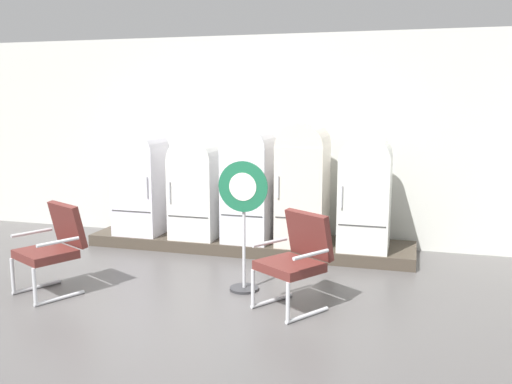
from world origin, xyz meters
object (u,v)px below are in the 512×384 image
object	(u,v)px
refrigerator_1	(196,184)
refrigerator_0	(141,178)
sign_stand	(243,223)
refrigerator_3	(303,180)
armchair_left	(54,244)
armchair_right	(297,256)
refrigerator_2	(249,179)
refrigerator_4	(365,189)

from	to	relation	value
refrigerator_1	refrigerator_0	bearing A→B (deg)	-179.88
refrigerator_1	sign_stand	xyz separation A→B (m)	(1.17, -1.53, -0.14)
sign_stand	refrigerator_3	bearing A→B (deg)	77.66
armchair_left	refrigerator_1	bearing A→B (deg)	69.94
refrigerator_0	armchair_right	bearing A→B (deg)	-34.87
refrigerator_0	armchair_right	xyz separation A→B (m)	(2.68, -1.87, -0.42)
refrigerator_3	sign_stand	world-z (taller)	refrigerator_3
refrigerator_1	refrigerator_3	bearing A→B (deg)	0.63
refrigerator_1	refrigerator_2	world-z (taller)	refrigerator_2
refrigerator_2	armchair_left	bearing A→B (deg)	-125.41
refrigerator_1	refrigerator_4	size ratio (longest dim) A/B	0.95
refrigerator_0	refrigerator_1	world-z (taller)	refrigerator_0
refrigerator_3	armchair_left	distance (m)	3.19
refrigerator_3	armchair_right	world-z (taller)	refrigerator_3
refrigerator_1	armchair_right	xyz separation A→B (m)	(1.82, -1.87, -0.37)
refrigerator_3	refrigerator_4	distance (m)	0.82
refrigerator_0	refrigerator_4	distance (m)	3.18
armchair_right	sign_stand	xyz separation A→B (m)	(-0.66, 0.33, 0.22)
armchair_left	armchair_right	world-z (taller)	same
refrigerator_2	armchair_left	world-z (taller)	refrigerator_2
refrigerator_1	refrigerator_4	xyz separation A→B (m)	(2.32, 0.00, 0.04)
refrigerator_0	refrigerator_3	world-z (taller)	refrigerator_3
refrigerator_4	refrigerator_1	bearing A→B (deg)	-180.00
armchair_left	armchair_right	distance (m)	2.62
armchair_left	sign_stand	size ratio (longest dim) A/B	0.67
refrigerator_3	refrigerator_4	world-z (taller)	refrigerator_3
armchair_right	armchair_left	bearing A→B (deg)	-173.82
sign_stand	refrigerator_2	bearing A→B (deg)	104.69
refrigerator_4	armchair_left	size ratio (longest dim) A/B	1.54
armchair_right	sign_stand	size ratio (longest dim) A/B	0.67
refrigerator_2	armchair_right	bearing A→B (deg)	-60.57
refrigerator_1	refrigerator_2	xyz separation A→B (m)	(0.76, 0.02, 0.10)
refrigerator_4	sign_stand	xyz separation A→B (m)	(-1.15, -1.53, -0.19)
refrigerator_1	refrigerator_2	bearing A→B (deg)	1.51
refrigerator_3	armchair_left	size ratio (longest dim) A/B	1.69
refrigerator_4	armchair_right	size ratio (longest dim) A/B	1.54
armchair_left	refrigerator_2	bearing A→B (deg)	54.59
refrigerator_4	armchair_right	bearing A→B (deg)	-104.90
refrigerator_4	sign_stand	distance (m)	1.93
refrigerator_3	sign_stand	xyz separation A→B (m)	(-0.34, -1.55, -0.27)
refrigerator_0	armchair_right	world-z (taller)	refrigerator_0
refrigerator_1	armchair_left	bearing A→B (deg)	-110.06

